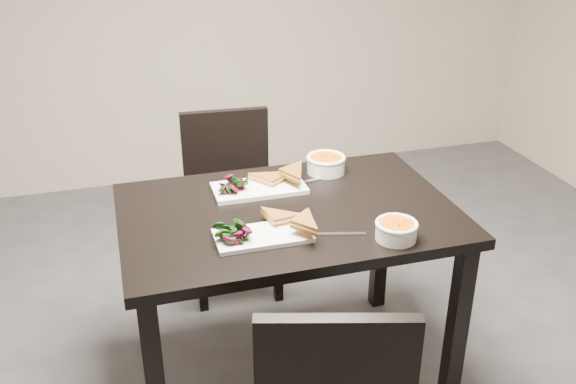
% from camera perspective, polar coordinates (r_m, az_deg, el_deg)
% --- Properties ---
extents(table, '(1.20, 0.80, 0.75)m').
position_cam_1_polar(table, '(2.33, 0.00, -3.75)').
color(table, black).
rests_on(table, ground).
extents(chair_far, '(0.44, 0.44, 0.85)m').
position_cam_1_polar(chair_far, '(3.05, -5.26, 0.18)').
color(chair_far, black).
rests_on(chair_far, ground).
extents(plate_near, '(0.32, 0.16, 0.02)m').
position_cam_1_polar(plate_near, '(2.10, -2.29, -3.97)').
color(plate_near, white).
rests_on(plate_near, table).
extents(sandwich_near, '(0.17, 0.14, 0.05)m').
position_cam_1_polar(sandwich_near, '(2.11, -0.69, -2.74)').
color(sandwich_near, '#AC6A24').
rests_on(sandwich_near, plate_near).
extents(salad_near, '(0.10, 0.09, 0.04)m').
position_cam_1_polar(salad_near, '(2.06, -5.01, -3.63)').
color(salad_near, black).
rests_on(salad_near, plate_near).
extents(soup_bowl_near, '(0.14, 0.14, 0.06)m').
position_cam_1_polar(soup_bowl_near, '(2.11, 9.75, -3.34)').
color(soup_bowl_near, white).
rests_on(soup_bowl_near, table).
extents(cutlery_near, '(0.18, 0.06, 0.00)m').
position_cam_1_polar(cutlery_near, '(2.13, 4.65, -3.78)').
color(cutlery_near, silver).
rests_on(cutlery_near, table).
extents(plate_far, '(0.35, 0.18, 0.02)m').
position_cam_1_polar(plate_far, '(2.42, -2.63, 0.34)').
color(plate_far, white).
rests_on(plate_far, table).
extents(sandwich_far, '(0.22, 0.21, 0.06)m').
position_cam_1_polar(sandwich_far, '(2.41, -1.06, 1.19)').
color(sandwich_far, '#AC6A24').
rests_on(sandwich_far, plate_far).
extents(salad_far, '(0.11, 0.10, 0.05)m').
position_cam_1_polar(salad_far, '(2.39, -4.97, 0.77)').
color(salad_far, black).
rests_on(salad_far, plate_far).
extents(soup_bowl_far, '(0.16, 0.16, 0.07)m').
position_cam_1_polar(soup_bowl_far, '(2.57, 3.43, 2.63)').
color(soup_bowl_far, white).
rests_on(soup_bowl_far, table).
extents(cutlery_far, '(0.18, 0.06, 0.00)m').
position_cam_1_polar(cutlery_far, '(2.50, 2.14, 1.05)').
color(cutlery_far, silver).
rests_on(cutlery_far, table).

